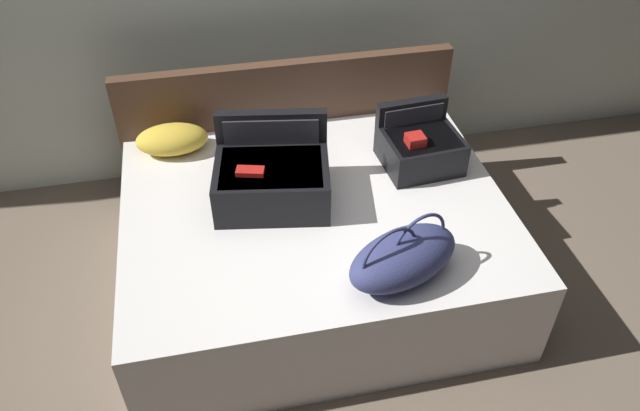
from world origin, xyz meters
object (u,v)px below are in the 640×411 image
hard_case_large (272,177)px  hard_case_medium (420,146)px  pillow_near_headboard (172,139)px  duffel_bag (403,257)px  bed (316,243)px

hard_case_large → hard_case_medium: 0.86m
hard_case_large → pillow_near_headboard: hard_case_large is taller
hard_case_medium → pillow_near_headboard: (-1.34, 0.40, -0.04)m
hard_case_medium → duffel_bag: (-0.35, -0.80, -0.00)m
bed → pillow_near_headboard: 1.02m
hard_case_medium → pillow_near_headboard: hard_case_medium is taller
bed → duffel_bag: size_ratio=3.17×
bed → duffel_bag: bearing=-62.9°
hard_case_large → pillow_near_headboard: 0.74m
hard_case_medium → pillow_near_headboard: 1.40m
hard_case_medium → duffel_bag: 0.88m
bed → duffel_bag: duffel_bag is taller
hard_case_large → duffel_bag: hard_case_large is taller
bed → hard_case_large: (-0.20, 0.11, 0.41)m
hard_case_medium → pillow_near_headboard: size_ratio=1.06×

